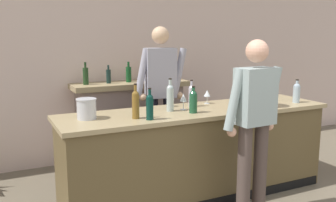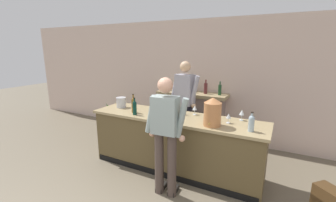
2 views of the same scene
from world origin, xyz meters
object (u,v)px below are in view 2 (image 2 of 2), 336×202
wine_glass_front_left (172,105)px  wine_glass_near_bucket (168,107)px  copper_dispenser (213,112)px  person_bartender (185,103)px  wine_glass_by_dispenser (195,108)px  fireplace_stone (192,115)px  wine_glass_back_row (229,116)px  ice_bucket_steel (121,102)px  wine_bottle_burgundy_dark (135,107)px  wine_bottle_riesling_slim (180,107)px  wine_bottle_cabernet_heavy (133,104)px  potted_plant_corner (112,116)px  wine_glass_mid_counter (242,113)px  person_customer (166,133)px  wine_bottle_merlot_tall (160,105)px  wine_bottle_port_short (164,110)px  wine_bottle_chardonnay_pale (251,123)px

wine_glass_front_left → wine_glass_near_bucket: bearing=-81.8°
copper_dispenser → wine_glass_front_left: 1.00m
person_bartender → wine_glass_by_dispenser: bearing=-49.7°
fireplace_stone → wine_glass_back_row: fireplace_stone is taller
ice_bucket_steel → copper_dispenser: bearing=-7.1°
wine_bottle_burgundy_dark → wine_bottle_riesling_slim: bearing=30.5°
wine_bottle_cabernet_heavy → potted_plant_corner: bearing=142.6°
copper_dispenser → wine_glass_mid_counter: 0.59m
wine_bottle_cabernet_heavy → wine_bottle_riesling_slim: 0.83m
copper_dispenser → wine_glass_front_left: bearing=153.4°
person_customer → wine_glass_front_left: 1.05m
wine_bottle_merlot_tall → wine_bottle_port_short: size_ratio=1.25×
wine_bottle_cabernet_heavy → copper_dispenser: bearing=-1.9°
fireplace_stone → wine_bottle_chardonnay_pale: 2.25m
person_bartender → ice_bucket_steel: person_bartender is taller
wine_bottle_chardonnay_pale → wine_glass_front_left: wine_bottle_chardonnay_pale is taller
copper_dispenser → wine_bottle_chardonnay_pale: copper_dispenser is taller
wine_glass_back_row → copper_dispenser: bearing=-129.7°
person_customer → wine_glass_near_bucket: person_customer is taller
fireplace_stone → wine_bottle_port_short: fireplace_stone is taller
wine_glass_front_left → wine_glass_by_dispenser: bearing=-3.2°
potted_plant_corner → wine_glass_by_dispenser: bearing=-18.3°
wine_bottle_burgundy_dark → wine_glass_mid_counter: bearing=17.0°
wine_glass_back_row → fireplace_stone: bearing=129.2°
wine_bottle_chardonnay_pale → wine_bottle_riesling_slim: size_ratio=0.92×
wine_bottle_riesling_slim → wine_bottle_burgundy_dark: bearing=-149.5°
copper_dispenser → wine_bottle_merlot_tall: 1.03m
fireplace_stone → wine_glass_by_dispenser: bearing=-66.9°
person_customer → wine_bottle_burgundy_dark: bearing=151.1°
wine_glass_mid_counter → person_bartender: bearing=160.7°
wine_bottle_cabernet_heavy → wine_glass_back_row: (1.65, 0.18, -0.04)m
wine_bottle_port_short → wine_bottle_riesling_slim: size_ratio=0.92×
ice_bucket_steel → wine_glass_front_left: ice_bucket_steel is taller
wine_glass_by_dispenser → wine_bottle_burgundy_dark: bearing=-152.8°
wine_bottle_riesling_slim → wine_glass_by_dispenser: size_ratio=1.89×
wine_glass_back_row → wine_bottle_merlot_tall: bearing=-179.6°
wine_glass_back_row → wine_bottle_burgundy_dark: bearing=-169.5°
wine_bottle_cabernet_heavy → wine_bottle_port_short: bearing=-1.0°
wine_bottle_cabernet_heavy → wine_bottle_burgundy_dark: size_ratio=1.11×
wine_glass_near_bucket → wine_glass_mid_counter: 1.23m
wine_glass_near_bucket → ice_bucket_steel: bearing=178.9°
wine_bottle_burgundy_dark → wine_bottle_cabernet_heavy: bearing=133.7°
fireplace_stone → person_customer: bearing=-78.5°
wine_bottle_burgundy_dark → ice_bucket_steel: bearing=151.0°
wine_bottle_burgundy_dark → wine_bottle_port_short: (0.52, 0.09, -0.01)m
wine_glass_by_dispenser → wine_glass_mid_counter: bearing=3.4°
person_customer → wine_glass_front_left: bearing=111.5°
wine_bottle_cabernet_heavy → wine_glass_back_row: bearing=6.2°
wine_glass_by_dispenser → wine_glass_near_bucket: bearing=-154.2°
wine_glass_mid_counter → potted_plant_corner: bearing=166.4°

